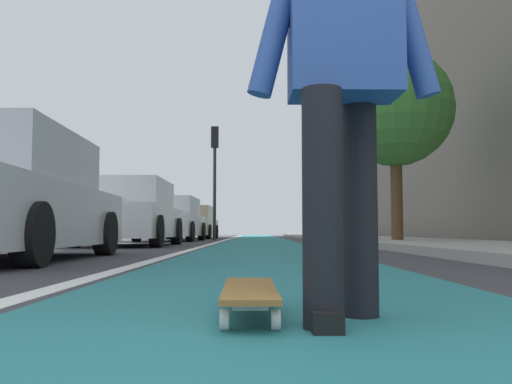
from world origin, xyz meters
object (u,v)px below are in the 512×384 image
at_px(skateboard, 249,292).
at_px(parked_car_far, 171,220).
at_px(skater_person, 343,66).
at_px(parked_car_mid, 131,214).
at_px(traffic_light, 215,162).
at_px(parked_car_near, 2,199).
at_px(parked_car_end, 193,223).
at_px(street_tree_mid, 395,109).

distance_m(skateboard, parked_car_far, 17.01).
bearing_deg(skater_person, parked_car_mid, 16.57).
height_order(skateboard, traffic_light, traffic_light).
relative_size(parked_car_near, parked_car_far, 0.98).
xyz_separation_m(parked_car_near, parked_car_mid, (6.42, -0.02, 0.03)).
relative_size(parked_car_end, street_tree_mid, 0.95).
bearing_deg(skater_person, parked_car_near, 36.82).
distance_m(skater_person, parked_car_mid, 11.17).
xyz_separation_m(parked_car_near, parked_car_far, (12.62, -0.01, 0.02)).
bearing_deg(traffic_light, skater_person, -174.36).
bearing_deg(parked_car_near, street_tree_mid, -41.30).
height_order(parked_car_mid, parked_car_end, parked_car_mid).
distance_m(traffic_light, street_tree_mid, 9.04).
bearing_deg(parked_car_mid, parked_car_near, 179.79).
bearing_deg(skateboard, skater_person, -113.35).
xyz_separation_m(parked_car_mid, street_tree_mid, (0.81, -6.33, 2.63)).
relative_size(parked_car_mid, street_tree_mid, 0.93).
bearing_deg(parked_car_near, skateboard, -145.31).
height_order(skater_person, parked_car_far, skater_person).
bearing_deg(parked_car_far, parked_car_end, -0.33).
height_order(parked_car_near, parked_car_mid, parked_car_mid).
xyz_separation_m(skater_person, traffic_light, (19.02, 1.88, 2.06)).
xyz_separation_m(parked_car_far, street_tree_mid, (-5.40, -6.34, 2.63)).
distance_m(parked_car_near, street_tree_mid, 9.98).
relative_size(skateboard, skater_person, 0.51).
height_order(skateboard, parked_car_end, parked_car_end).
relative_size(skater_person, traffic_light, 0.38).
height_order(parked_car_near, parked_car_far, parked_car_far).
height_order(parked_car_far, parked_car_end, parked_car_far).
bearing_deg(skater_person, skateboard, 66.65).
distance_m(parked_car_far, parked_car_end, 6.38).
bearing_deg(parked_car_far, parked_car_near, 179.95).
xyz_separation_m(skateboard, parked_car_end, (23.14, 2.81, 0.61)).
relative_size(skateboard, traffic_light, 0.19).
height_order(skateboard, parked_car_mid, parked_car_mid).
distance_m(skateboard, traffic_light, 19.15).
relative_size(skateboard, parked_car_far, 0.19).
distance_m(skater_person, traffic_light, 19.22).
relative_size(parked_car_end, traffic_light, 1.05).
bearing_deg(parked_car_end, parked_car_near, 179.85).
bearing_deg(traffic_light, parked_car_far, 148.00).
bearing_deg(skateboard, traffic_light, 4.64).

